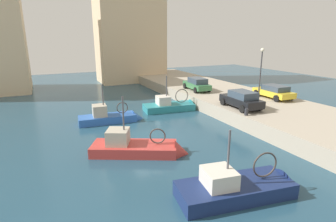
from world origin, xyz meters
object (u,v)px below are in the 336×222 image
(fishing_boat_navy, at_px, (242,193))
(parked_car_yellow, at_px, (274,91))
(quay_streetlamp, at_px, (261,64))
(fishing_boat_red, at_px, (140,151))
(mooring_bollard_mid, at_px, (246,112))
(fishing_boat_blue, at_px, (112,120))
(parked_car_black, at_px, (242,99))
(fishing_boat_teal, at_px, (173,109))
(parked_car_green, at_px, (197,84))

(fishing_boat_navy, bearing_deg, parked_car_yellow, 39.60)
(quay_streetlamp, bearing_deg, parked_car_yellow, -50.77)
(fishing_boat_navy, bearing_deg, fishing_boat_red, 113.08)
(parked_car_yellow, distance_m, mooring_bollard_mid, 7.47)
(fishing_boat_blue, distance_m, fishing_boat_navy, 13.87)
(fishing_boat_blue, relative_size, fishing_boat_red, 0.91)
(parked_car_black, xyz_separation_m, parked_car_yellow, (5.41, 1.62, -0.07))
(fishing_boat_red, height_order, parked_car_yellow, fishing_boat_red)
(fishing_boat_red, xyz_separation_m, mooring_bollard_mid, (8.95, 0.63, 1.34))
(mooring_bollard_mid, bearing_deg, fishing_boat_blue, 143.67)
(fishing_boat_red, height_order, parked_car_black, fishing_boat_red)
(fishing_boat_navy, bearing_deg, fishing_boat_teal, 75.80)
(parked_car_green, bearing_deg, fishing_boat_teal, -149.56)
(fishing_boat_navy, relative_size, fishing_boat_red, 1.02)
(parked_car_yellow, bearing_deg, fishing_boat_teal, 155.13)
(fishing_boat_teal, xyz_separation_m, parked_car_black, (3.64, -5.81, 1.83))
(fishing_boat_teal, distance_m, parked_car_yellow, 10.13)
(fishing_boat_red, xyz_separation_m, quay_streetlamp, (14.60, 5.32, 4.32))
(fishing_boat_red, bearing_deg, fishing_boat_blue, 90.23)
(fishing_boat_red, relative_size, mooring_bollard_mid, 11.30)
(fishing_boat_teal, bearing_deg, parked_car_green, 30.44)
(parked_car_black, bearing_deg, parked_car_yellow, 16.67)
(quay_streetlamp, bearing_deg, parked_car_black, -148.88)
(fishing_boat_navy, relative_size, parked_car_black, 1.56)
(fishing_boat_blue, distance_m, parked_car_green, 11.51)
(fishing_boat_navy, distance_m, parked_car_black, 11.75)
(parked_car_green, distance_m, quay_streetlamp, 7.27)
(fishing_boat_blue, height_order, parked_car_green, fishing_boat_blue)
(parked_car_black, relative_size, quay_streetlamp, 0.84)
(quay_streetlamp, bearing_deg, fishing_boat_red, -159.99)
(fishing_boat_teal, relative_size, fishing_boat_navy, 0.93)
(fishing_boat_navy, relative_size, parked_car_green, 1.46)
(parked_car_black, bearing_deg, fishing_boat_teal, 122.06)
(mooring_bollard_mid, bearing_deg, parked_car_green, 80.20)
(fishing_boat_teal, bearing_deg, mooring_bollard_mid, -72.18)
(parked_car_green, bearing_deg, fishing_boat_red, -134.49)
(fishing_boat_blue, distance_m, parked_car_yellow, 15.91)
(fishing_boat_red, distance_m, parked_car_black, 10.58)
(quay_streetlamp, bearing_deg, fishing_boat_teal, 159.22)
(parked_car_green, bearing_deg, mooring_bollard_mid, -99.80)
(parked_car_green, height_order, mooring_bollard_mid, parked_car_green)
(fishing_boat_red, bearing_deg, parked_car_green, 45.51)
(fishing_boat_navy, xyz_separation_m, fishing_boat_red, (-2.71, 6.36, 0.02))
(fishing_boat_blue, xyz_separation_m, mooring_bollard_mid, (8.98, -6.60, 1.34))
(fishing_boat_teal, xyz_separation_m, parked_car_green, (4.28, 2.51, 1.81))
(parked_car_yellow, xyz_separation_m, quay_streetlamp, (-0.90, 1.10, 2.58))
(fishing_boat_teal, distance_m, fishing_boat_blue, 6.58)
(parked_car_black, bearing_deg, quay_streetlamp, 31.12)
(fishing_boat_navy, distance_m, parked_car_green, 19.14)
(fishing_boat_teal, xyz_separation_m, parked_car_yellow, (9.05, -4.19, 1.76))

